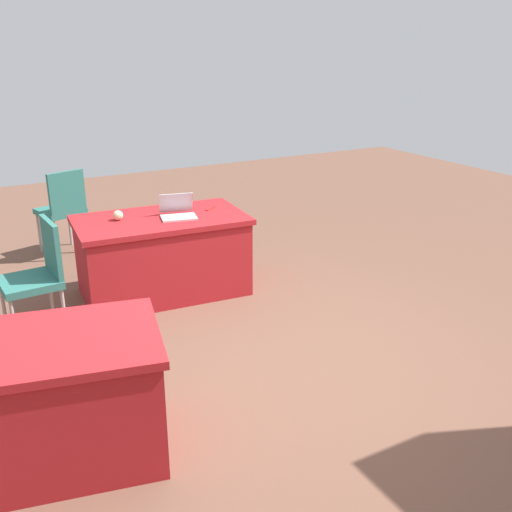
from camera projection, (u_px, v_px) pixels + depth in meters
ground_plane at (271, 376)px, 4.24m from camera, size 14.40×14.40×0.00m
table_foreground at (163, 255)px, 5.53m from camera, size 1.63×1.00×0.75m
table_mid_left at (27, 403)px, 3.28m from camera, size 1.65×1.13×0.75m
chair_near_front at (63, 206)px, 6.48m from camera, size 0.55×0.55×0.97m
chair_aisle at (38, 272)px, 4.62m from camera, size 0.47×0.47×0.98m
laptop_silver at (178, 213)px, 5.41m from camera, size 0.37×0.36×0.21m
yarn_ball at (118, 215)px, 5.30m from camera, size 0.09×0.09×0.09m
scissors_red at (210, 208)px, 5.69m from camera, size 0.16×0.15×0.01m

